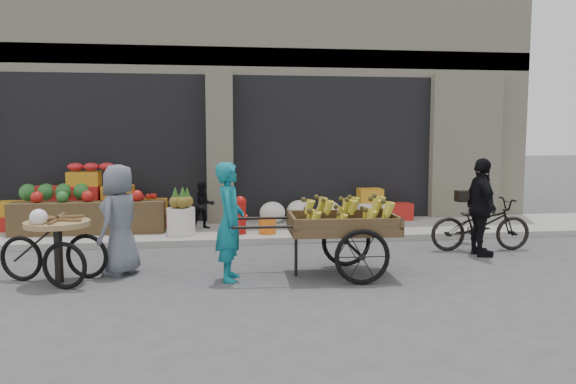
{
  "coord_description": "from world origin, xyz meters",
  "views": [
    {
      "loc": [
        -0.19,
        -6.85,
        2.0
      ],
      "look_at": [
        0.98,
        1.59,
        1.1
      ],
      "focal_mm": 35.0,
      "sensor_mm": 36.0,
      "label": 1
    }
  ],
  "objects": [
    {
      "name": "ground",
      "position": [
        0.0,
        0.0,
        0.0
      ],
      "size": [
        80.0,
        80.0,
        0.0
      ],
      "primitive_type": "plane",
      "color": "#424244",
      "rests_on": "ground"
    },
    {
      "name": "sidewalk",
      "position": [
        0.0,
        4.1,
        0.06
      ],
      "size": [
        18.0,
        2.2,
        0.12
      ],
      "primitive_type": "cube",
      "color": "gray",
      "rests_on": "ground"
    },
    {
      "name": "building",
      "position": [
        0.0,
        8.03,
        3.37
      ],
      "size": [
        14.0,
        6.45,
        7.0
      ],
      "color": "beige",
      "rests_on": "ground"
    },
    {
      "name": "fruit_display",
      "position": [
        -2.48,
        4.38,
        0.67
      ],
      "size": [
        3.1,
        1.12,
        1.24
      ],
      "color": "red",
      "rests_on": "sidewalk"
    },
    {
      "name": "pineapple_bin",
      "position": [
        -0.75,
        3.6,
        0.37
      ],
      "size": [
        0.52,
        0.52,
        0.5
      ],
      "primitive_type": "cylinder",
      "color": "silver",
      "rests_on": "sidewalk"
    },
    {
      "name": "fire_hydrant",
      "position": [
        0.35,
        3.55,
        0.5
      ],
      "size": [
        0.22,
        0.22,
        0.71
      ],
      "color": "#A5140F",
      "rests_on": "sidewalk"
    },
    {
      "name": "orange_bucket",
      "position": [
        0.85,
        3.5,
        0.27
      ],
      "size": [
        0.32,
        0.32,
        0.3
      ],
      "primitive_type": "cylinder",
      "color": "orange",
      "rests_on": "sidewalk"
    },
    {
      "name": "right_bay_goods",
      "position": [
        2.61,
        4.7,
        0.41
      ],
      "size": [
        3.35,
        0.6,
        0.7
      ],
      "color": "silver",
      "rests_on": "sidewalk"
    },
    {
      "name": "seated_person",
      "position": [
        -0.35,
        4.2,
        0.58
      ],
      "size": [
        0.51,
        0.43,
        0.93
      ],
      "primitive_type": "imported",
      "rotation": [
        0.0,
        0.0,
        0.17
      ],
      "color": "black",
      "rests_on": "sidewalk"
    },
    {
      "name": "banana_cart",
      "position": [
        1.57,
        0.73,
        0.77
      ],
      "size": [
        2.57,
        1.15,
        1.06
      ],
      "rotation": [
        0.0,
        0.0,
        -0.04
      ],
      "color": "brown",
      "rests_on": "ground"
    },
    {
      "name": "vendor_woman",
      "position": [
        0.06,
        0.68,
        0.81
      ],
      "size": [
        0.45,
        0.63,
        1.61
      ],
      "primitive_type": "imported",
      "rotation": [
        0.0,
        0.0,
        1.45
      ],
      "color": "#10707F",
      "rests_on": "ground"
    },
    {
      "name": "tricycle_cart",
      "position": [
        -2.23,
        0.85,
        0.57
      ],
      "size": [
        1.46,
        1.05,
        0.95
      ],
      "rotation": [
        0.0,
        0.0,
        -0.3
      ],
      "color": "#9E7F51",
      "rests_on": "ground"
    },
    {
      "name": "vendor_grey",
      "position": [
        -1.47,
        1.21,
        0.78
      ],
      "size": [
        0.76,
        0.9,
        1.56
      ],
      "primitive_type": "imported",
      "rotation": [
        0.0,
        0.0,
        -1.99
      ],
      "color": "slate",
      "rests_on": "ground"
    },
    {
      "name": "bicycle",
      "position": [
        4.35,
        2.04,
        0.45
      ],
      "size": [
        1.75,
        0.69,
        0.9
      ],
      "primitive_type": "imported",
      "rotation": [
        0.0,
        0.0,
        1.51
      ],
      "color": "black",
      "rests_on": "ground"
    },
    {
      "name": "cyclist",
      "position": [
        4.15,
        1.64,
        0.8
      ],
      "size": [
        0.44,
        0.96,
        1.6
      ],
      "primitive_type": "imported",
      "rotation": [
        0.0,
        0.0,
        1.51
      ],
      "color": "black",
      "rests_on": "ground"
    }
  ]
}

